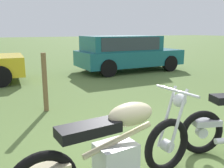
# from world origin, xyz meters

# --- Properties ---
(ground_plane) EXTENTS (120.00, 120.00, 0.00)m
(ground_plane) POSITION_xyz_m (0.00, 0.00, 0.00)
(ground_plane) COLOR #567038
(motorcycle_cream) EXTENTS (2.13, 0.65, 1.02)m
(motorcycle_cream) POSITION_xyz_m (-1.05, -0.06, 0.48)
(motorcycle_cream) COLOR black
(motorcycle_cream) RESTS_ON ground
(car_teal) EXTENTS (4.24, 1.97, 1.43)m
(car_teal) POSITION_xyz_m (2.87, 6.65, 0.83)
(car_teal) COLOR #19606B
(car_teal) RESTS_ON ground
(fence_post_wooden) EXTENTS (0.10, 0.10, 1.21)m
(fence_post_wooden) POSITION_xyz_m (-1.14, 2.94, 0.61)
(fence_post_wooden) COLOR brown
(fence_post_wooden) RESTS_ON ground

